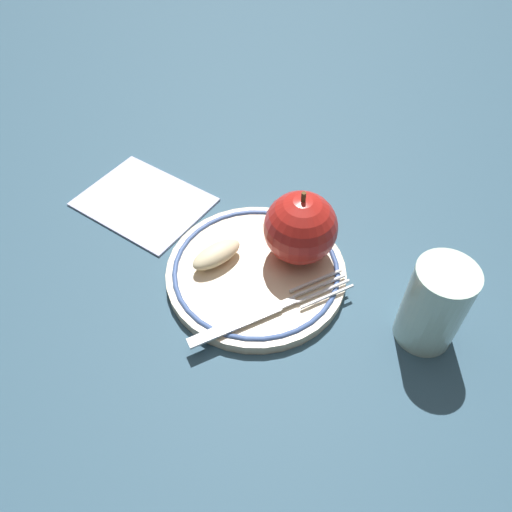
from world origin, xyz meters
TOP-DOWN VIEW (x-y plane):
  - ground_plane at (0.00, 0.00)m, footprint 2.00×2.00m
  - plate at (-0.02, -0.01)m, footprint 0.20×0.20m
  - apple_red_whole at (0.03, 0.02)m, footprint 0.08×0.08m
  - apple_slice_front at (-0.07, -0.01)m, footprint 0.06×0.06m
  - fork at (-0.00, -0.07)m, footprint 0.17×0.12m
  - drinking_glass at (0.16, -0.07)m, footprint 0.06×0.06m
  - napkin_folded at (-0.18, 0.09)m, footprint 0.20×0.18m

SIDE VIEW (x-z plane):
  - ground_plane at x=0.00m, z-range 0.00..0.00m
  - napkin_folded at x=-0.18m, z-range 0.00..0.01m
  - plate at x=-0.02m, z-range 0.00..0.02m
  - fork at x=0.00m, z-range 0.02..0.02m
  - apple_slice_front at x=-0.07m, z-range 0.02..0.04m
  - drinking_glass at x=0.16m, z-range 0.00..0.10m
  - apple_red_whole at x=0.03m, z-range 0.01..0.10m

